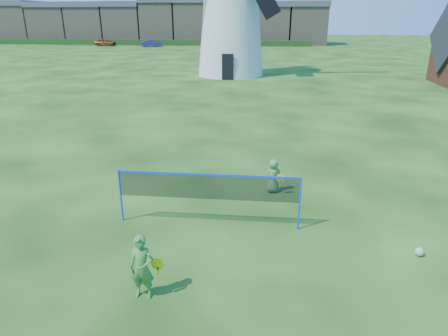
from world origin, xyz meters
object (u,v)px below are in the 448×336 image
play_ball (419,252)px  badminton_net (208,188)px  car_left (105,42)px  windmill (231,3)px  player_girl (142,267)px  player_boy (273,176)px  car_right (152,43)px

play_ball → badminton_net: bearing=169.3°
car_left → windmill: bearing=-143.7°
player_girl → player_boy: 6.32m
windmill → player_girl: (1.08, -32.69, -5.77)m
player_boy → play_ball: 5.01m
play_ball → car_right: (-24.43, 63.80, 0.49)m
player_girl → car_left: 72.01m
windmill → car_left: bearing=127.1°
badminton_net → car_left: bearing=113.6°
badminton_net → player_boy: size_ratio=4.46×
badminton_net → player_girl: size_ratio=3.51×
badminton_net → windmill: bearing=93.9°
car_right → play_ball: bearing=-174.4°
play_ball → car_left: car_left is taller
windmill → car_right: windmill is taller
car_left → car_right: bearing=-96.0°
badminton_net → car_left: 69.40m
player_boy → car_left: car_left is taller
car_right → player_boy: bearing=-176.3°
windmill → player_boy: windmill is taller
car_left → car_right: car_left is taller
badminton_net → play_ball: 5.59m
player_girl → car_left: player_girl is taller
player_girl → car_right: player_girl is taller
windmill → player_boy: bearing=-81.9°
player_girl → player_boy: player_girl is taller
player_girl → car_left: size_ratio=0.38×
windmill → player_girl: bearing=-88.1°
play_ball → windmill: bearing=103.6°
windmill → play_ball: windmill is taller
car_left → car_right: (8.79, -0.79, -0.04)m
windmill → car_left: (-25.82, 34.11, -5.84)m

